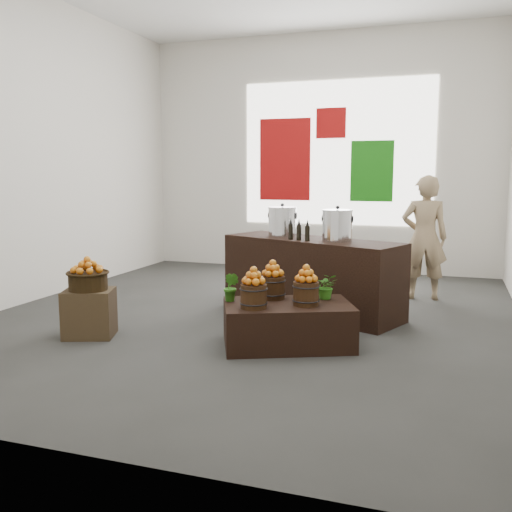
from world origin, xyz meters
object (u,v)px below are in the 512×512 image
(crate, at_px, (89,313))
(display_table, at_px, (288,325))
(counter, at_px, (311,276))
(stock_pot_left, at_px, (282,222))
(shopper, at_px, (424,238))
(wicker_basket, at_px, (88,281))
(stock_pot_center, at_px, (337,226))

(crate, bearing_deg, display_table, 9.70)
(counter, height_order, stock_pot_left, stock_pot_left)
(counter, xyz_separation_m, shopper, (1.23, 1.24, 0.37))
(display_table, height_order, shopper, shopper)
(wicker_basket, bearing_deg, crate, 0.00)
(display_table, xyz_separation_m, counter, (-0.09, 1.36, 0.24))
(wicker_basket, bearing_deg, display_table, 9.70)
(stock_pot_left, xyz_separation_m, shopper, (1.64, 1.07, -0.25))
(stock_pot_left, bearing_deg, counter, -22.26)
(stock_pot_center, bearing_deg, crate, -145.00)
(shopper, bearing_deg, display_table, 58.53)
(counter, xyz_separation_m, stock_pot_center, (0.32, -0.13, 0.62))
(shopper, bearing_deg, counter, 37.47)
(display_table, height_order, stock_pot_left, stock_pot_left)
(crate, relative_size, shopper, 0.30)
(display_table, bearing_deg, counter, 69.81)
(counter, bearing_deg, stock_pot_center, 0.00)
(display_table, relative_size, stock_pot_left, 3.59)
(stock_pot_center, bearing_deg, wicker_basket, -145.00)
(display_table, distance_m, stock_pot_center, 1.52)
(wicker_basket, bearing_deg, counter, 41.55)
(stock_pot_center, relative_size, shopper, 0.21)
(counter, distance_m, stock_pot_center, 0.71)
(shopper, bearing_deg, stock_pot_center, 48.78)
(wicker_basket, height_order, display_table, wicker_basket)
(shopper, bearing_deg, stock_pot_left, 25.26)
(crate, distance_m, shopper, 4.36)
(display_table, xyz_separation_m, shopper, (1.14, 2.60, 0.61))
(wicker_basket, xyz_separation_m, stock_pot_center, (2.25, 1.58, 0.49))
(crate, relative_size, stock_pot_left, 1.44)
(counter, relative_size, stock_pot_left, 6.47)
(crate, bearing_deg, wicker_basket, 0.00)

